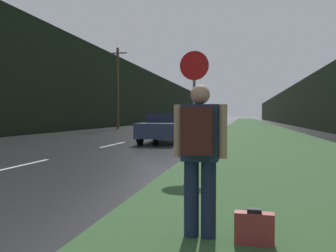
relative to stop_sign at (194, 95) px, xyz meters
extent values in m
cube|color=#33562D|center=(2.45, 31.56, -1.78)|extent=(6.00, 240.00, 0.02)
cube|color=silver|center=(-4.45, -0.72, -1.79)|extent=(0.12, 3.00, 0.01)
cube|color=silver|center=(-4.45, 6.28, -1.79)|extent=(0.12, 3.00, 0.01)
cube|color=silver|center=(-4.45, 13.28, -1.79)|extent=(0.12, 3.00, 0.01)
cube|color=black|center=(-14.36, 41.56, 2.39)|extent=(2.00, 140.00, 8.37)
cube|color=black|center=(8.45, 41.56, 0.79)|extent=(2.00, 140.00, 5.17)
cylinder|color=#4C3823|center=(-10.39, 23.32, 2.05)|extent=(0.24, 0.24, 7.69)
cube|color=#4C3823|center=(-10.39, 23.32, 5.40)|extent=(1.80, 0.10, 0.10)
cylinder|color=slate|center=(0.00, 0.00, -0.71)|extent=(0.07, 0.07, 2.17)
cylinder|color=#B71414|center=(0.00, 0.00, 0.73)|extent=(0.72, 0.02, 0.72)
cylinder|color=#1E2847|center=(0.64, -4.99, -1.38)|extent=(0.16, 0.16, 0.82)
cylinder|color=#1E2847|center=(0.82, -5.00, -1.38)|extent=(0.16, 0.16, 0.82)
cube|color=navy|center=(0.73, -4.99, -0.67)|extent=(0.39, 0.23, 0.59)
sphere|color=tan|center=(0.73, -4.99, -0.28)|extent=(0.20, 0.20, 0.20)
cylinder|color=tan|center=(0.49, -4.98, -0.66)|extent=(0.09, 0.09, 0.56)
cylinder|color=tan|center=(0.96, -5.00, -0.66)|extent=(0.09, 0.09, 0.56)
cube|color=#471E19|center=(0.72, -5.19, -0.64)|extent=(0.31, 0.19, 0.47)
cube|color=#9E3333|center=(1.28, -5.10, -1.62)|extent=(0.39, 0.15, 0.33)
cube|color=black|center=(1.28, -5.10, -1.44)|extent=(0.14, 0.10, 0.04)
cube|color=#2D3856|center=(-2.50, 8.11, -1.17)|extent=(1.77, 4.64, 0.67)
cube|color=#1B2134|center=(-2.50, 8.34, -0.62)|extent=(1.50, 2.09, 0.42)
cylinder|color=black|center=(-1.66, 6.67, -1.47)|extent=(0.20, 0.65, 0.65)
cylinder|color=black|center=(-3.34, 6.67, -1.47)|extent=(0.20, 0.65, 0.65)
cylinder|color=black|center=(-1.66, 9.55, -1.47)|extent=(0.20, 0.65, 0.65)
cylinder|color=black|center=(-3.34, 9.55, -1.47)|extent=(0.20, 0.65, 0.65)
cube|color=#6E684F|center=(-6.41, 84.40, -0.19)|extent=(2.20, 2.48, 2.39)
cube|color=tan|center=(-6.41, 80.90, 0.20)|extent=(2.31, 4.52, 3.18)
cylinder|color=black|center=(-7.51, 84.15, -1.34)|extent=(0.28, 0.90, 0.90)
cylinder|color=black|center=(-5.31, 84.15, -1.34)|extent=(0.28, 0.90, 0.90)
cylinder|color=black|center=(-7.51, 79.77, -1.34)|extent=(0.28, 0.90, 0.90)
cylinder|color=black|center=(-5.31, 79.77, -1.34)|extent=(0.28, 0.90, 0.90)
camera|label=1|loc=(1.16, -8.70, -0.49)|focal=38.00mm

